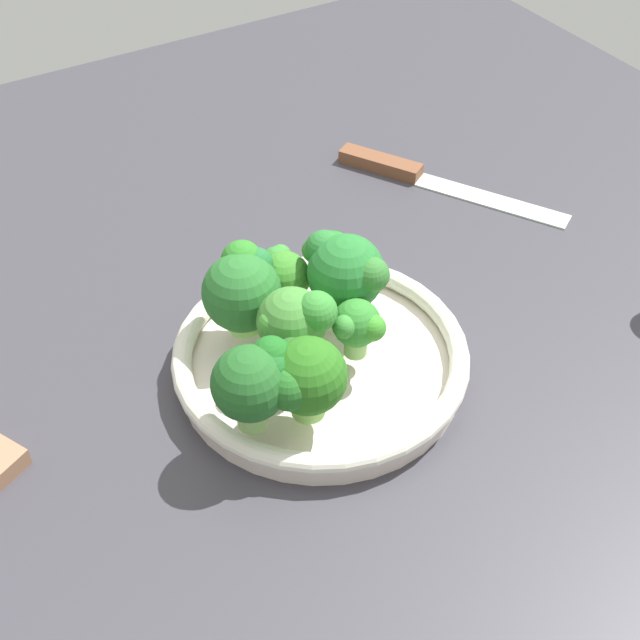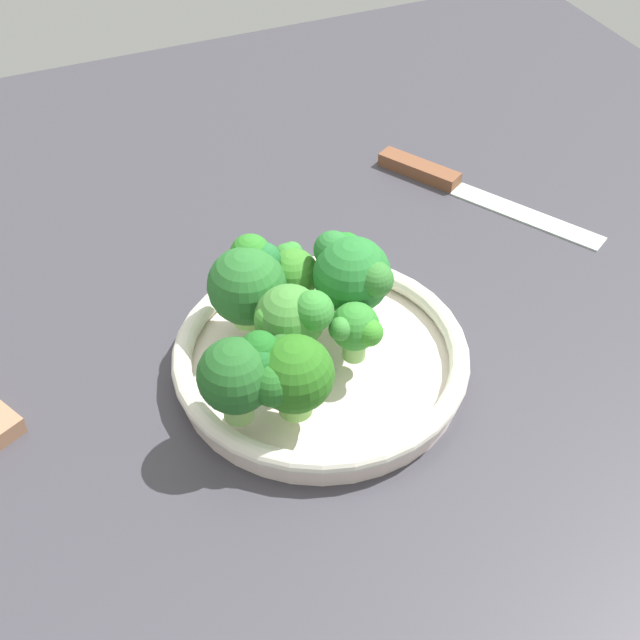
{
  "view_description": "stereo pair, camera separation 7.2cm",
  "coord_description": "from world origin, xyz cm",
  "px_view_note": "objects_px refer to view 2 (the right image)",
  "views": [
    {
      "loc": [
        27.01,
        45.71,
        55.04
      ],
      "look_at": [
        0.06,
        0.62,
        6.15
      ],
      "focal_mm": 49.15,
      "sensor_mm": 36.0,
      "label": 1
    },
    {
      "loc": [
        20.62,
        48.96,
        55.04
      ],
      "look_at": [
        0.06,
        0.62,
        6.15
      ],
      "focal_mm": 49.15,
      "sensor_mm": 36.0,
      "label": 2
    }
  ],
  "objects_px": {
    "broccoli_floret_2": "(352,274)",
    "knife": "(456,185)",
    "broccoli_floret_0": "(355,328)",
    "broccoli_floret_4": "(240,373)",
    "bowl": "(320,359)",
    "broccoli_floret_5": "(248,281)",
    "broccoli_floret_7": "(288,375)",
    "broccoli_floret_1": "(291,320)",
    "broccoli_floret_6": "(341,255)",
    "broccoli_floret_3": "(296,272)"
  },
  "relations": [
    {
      "from": "broccoli_floret_3",
      "to": "broccoli_floret_5",
      "type": "distance_m",
      "value": 0.05
    },
    {
      "from": "bowl",
      "to": "broccoli_floret_4",
      "type": "relative_size",
      "value": 3.41
    },
    {
      "from": "broccoli_floret_0",
      "to": "broccoli_floret_2",
      "type": "bearing_deg",
      "value": -111.05
    },
    {
      "from": "broccoli_floret_2",
      "to": "knife",
      "type": "bearing_deg",
      "value": -140.0
    },
    {
      "from": "broccoli_floret_2",
      "to": "broccoli_floret_1",
      "type": "bearing_deg",
      "value": 22.63
    },
    {
      "from": "broccoli_floret_1",
      "to": "knife",
      "type": "bearing_deg",
      "value": -143.58
    },
    {
      "from": "broccoli_floret_2",
      "to": "broccoli_floret_6",
      "type": "xyz_separation_m",
      "value": [
        -0.01,
        -0.04,
        -0.01
      ]
    },
    {
      "from": "broccoli_floret_6",
      "to": "bowl",
      "type": "bearing_deg",
      "value": 53.58
    },
    {
      "from": "knife",
      "to": "broccoli_floret_5",
      "type": "bearing_deg",
      "value": 26.14
    },
    {
      "from": "broccoli_floret_6",
      "to": "broccoli_floret_5",
      "type": "bearing_deg",
      "value": 6.09
    },
    {
      "from": "broccoli_floret_0",
      "to": "broccoli_floret_1",
      "type": "relative_size",
      "value": 0.72
    },
    {
      "from": "broccoli_floret_2",
      "to": "broccoli_floret_6",
      "type": "bearing_deg",
      "value": -102.59
    },
    {
      "from": "bowl",
      "to": "broccoli_floret_2",
      "type": "distance_m",
      "value": 0.08
    },
    {
      "from": "broccoli_floret_2",
      "to": "broccoli_floret_5",
      "type": "height_order",
      "value": "broccoli_floret_2"
    },
    {
      "from": "bowl",
      "to": "broccoli_floret_1",
      "type": "bearing_deg",
      "value": 9.19
    },
    {
      "from": "broccoli_floret_2",
      "to": "broccoli_floret_4",
      "type": "bearing_deg",
      "value": 28.91
    },
    {
      "from": "broccoli_floret_3",
      "to": "broccoli_floret_4",
      "type": "xyz_separation_m",
      "value": [
        0.09,
        0.11,
        0.01
      ]
    },
    {
      "from": "broccoli_floret_1",
      "to": "broccoli_floret_4",
      "type": "bearing_deg",
      "value": 35.24
    },
    {
      "from": "broccoli_floret_2",
      "to": "knife",
      "type": "height_order",
      "value": "broccoli_floret_2"
    },
    {
      "from": "broccoli_floret_2",
      "to": "broccoli_floret_3",
      "type": "distance_m",
      "value": 0.06
    },
    {
      "from": "broccoli_floret_6",
      "to": "broccoli_floret_3",
      "type": "bearing_deg",
      "value": 1.61
    },
    {
      "from": "broccoli_floret_6",
      "to": "knife",
      "type": "relative_size",
      "value": 0.23
    },
    {
      "from": "broccoli_floret_2",
      "to": "knife",
      "type": "distance_m",
      "value": 0.28
    },
    {
      "from": "broccoli_floret_1",
      "to": "broccoli_floret_6",
      "type": "distance_m",
      "value": 0.1
    },
    {
      "from": "broccoli_floret_4",
      "to": "broccoli_floret_0",
      "type": "bearing_deg",
      "value": -168.12
    },
    {
      "from": "broccoli_floret_0",
      "to": "broccoli_floret_6",
      "type": "bearing_deg",
      "value": -107.08
    },
    {
      "from": "broccoli_floret_1",
      "to": "broccoli_floret_7",
      "type": "height_order",
      "value": "broccoli_floret_1"
    },
    {
      "from": "broccoli_floret_0",
      "to": "broccoli_floret_2",
      "type": "relative_size",
      "value": 0.67
    },
    {
      "from": "broccoli_floret_3",
      "to": "broccoli_floret_4",
      "type": "relative_size",
      "value": 0.73
    },
    {
      "from": "broccoli_floret_5",
      "to": "broccoli_floret_2",
      "type": "bearing_deg",
      "value": 157.85
    },
    {
      "from": "broccoli_floret_0",
      "to": "broccoli_floret_4",
      "type": "height_order",
      "value": "broccoli_floret_4"
    },
    {
      "from": "broccoli_floret_7",
      "to": "knife",
      "type": "height_order",
      "value": "broccoli_floret_7"
    },
    {
      "from": "broccoli_floret_7",
      "to": "broccoli_floret_6",
      "type": "bearing_deg",
      "value": -128.81
    },
    {
      "from": "broccoli_floret_1",
      "to": "knife",
      "type": "xyz_separation_m",
      "value": [
        -0.27,
        -0.2,
        -0.07
      ]
    },
    {
      "from": "knife",
      "to": "broccoli_floret_4",
      "type": "bearing_deg",
      "value": 36.22
    },
    {
      "from": "broccoli_floret_3",
      "to": "broccoli_floret_1",
      "type": "bearing_deg",
      "value": 65.27
    },
    {
      "from": "broccoli_floret_0",
      "to": "knife",
      "type": "xyz_separation_m",
      "value": [
        -0.23,
        -0.22,
        -0.06
      ]
    },
    {
      "from": "broccoli_floret_5",
      "to": "broccoli_floret_7",
      "type": "xyz_separation_m",
      "value": [
        0.01,
        0.11,
        -0.0
      ]
    },
    {
      "from": "broccoli_floret_0",
      "to": "broccoli_floret_2",
      "type": "height_order",
      "value": "broccoli_floret_2"
    },
    {
      "from": "broccoli_floret_5",
      "to": "broccoli_floret_7",
      "type": "height_order",
      "value": "broccoli_floret_5"
    },
    {
      "from": "broccoli_floret_0",
      "to": "broccoli_floret_3",
      "type": "distance_m",
      "value": 0.09
    },
    {
      "from": "broccoli_floret_2",
      "to": "broccoli_floret_4",
      "type": "height_order",
      "value": "broccoli_floret_2"
    },
    {
      "from": "broccoli_floret_3",
      "to": "broccoli_floret_6",
      "type": "relative_size",
      "value": 0.96
    },
    {
      "from": "broccoli_floret_3",
      "to": "knife",
      "type": "bearing_deg",
      "value": -151.16
    },
    {
      "from": "knife",
      "to": "broccoli_floret_6",
      "type": "bearing_deg",
      "value": 33.63
    },
    {
      "from": "bowl",
      "to": "knife",
      "type": "bearing_deg",
      "value": -141.33
    },
    {
      "from": "bowl",
      "to": "broccoli_floret_3",
      "type": "relative_size",
      "value": 4.67
    },
    {
      "from": "broccoli_floret_2",
      "to": "broccoli_floret_7",
      "type": "distance_m",
      "value": 0.12
    },
    {
      "from": "bowl",
      "to": "knife",
      "type": "distance_m",
      "value": 0.32
    },
    {
      "from": "broccoli_floret_2",
      "to": "broccoli_floret_3",
      "type": "xyz_separation_m",
      "value": [
        0.03,
        -0.04,
        -0.02
      ]
    }
  ]
}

